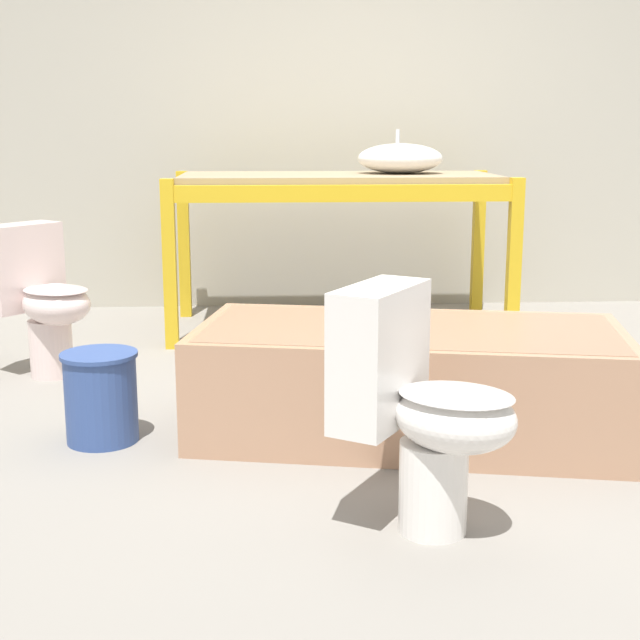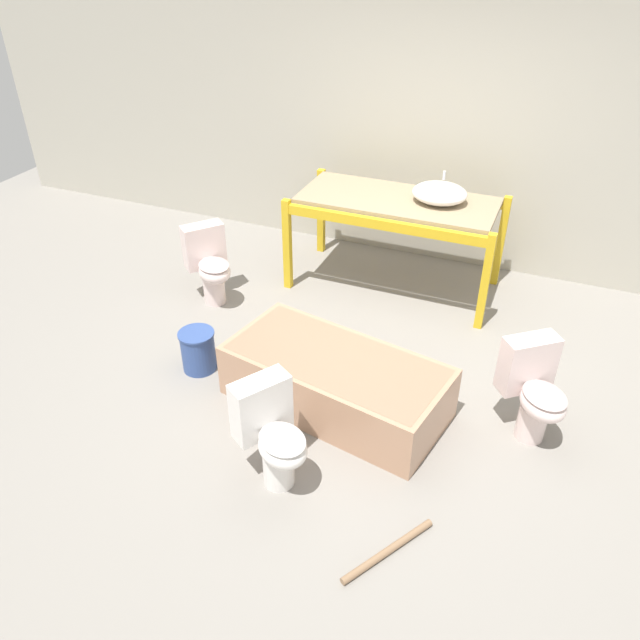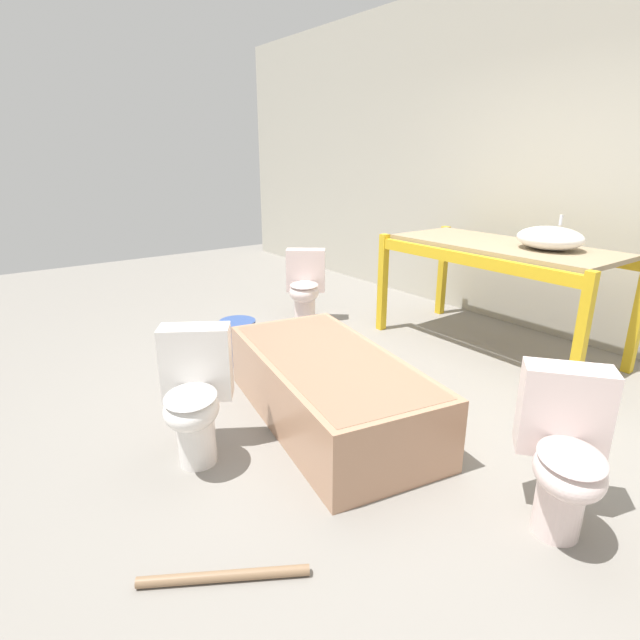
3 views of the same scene
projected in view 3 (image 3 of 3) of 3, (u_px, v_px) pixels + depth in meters
name	position (u px, v px, depth m)	size (l,w,h in m)	color
ground_plane	(386.00, 403.00, 3.42)	(12.00, 12.00, 0.00)	gray
warehouse_wall_rear	(588.00, 156.00, 4.18)	(10.80, 0.08, 3.20)	#B2AD9E
shelving_rack	(501.00, 258.00, 4.13)	(1.95, 0.93, 0.92)	gold
sink_basin	(550.00, 238.00, 3.81)	(0.50, 0.44, 0.26)	white
bathtub_main	(329.00, 384.00, 3.13)	(1.76, 1.08, 0.43)	tan
toilet_near	(565.00, 450.00, 2.18)	(0.58, 0.60, 0.73)	silver
toilet_far	(305.00, 286.00, 4.89)	(0.60, 0.58, 0.73)	silver
toilet_extra	(195.00, 393.00, 2.69)	(0.61, 0.55, 0.73)	white
bucket_white	(238.00, 340.00, 4.05)	(0.29, 0.29, 0.35)	#334C8C
loose_pipe	(224.00, 576.00, 1.99)	(0.39, 0.61, 0.04)	#8C6B4C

